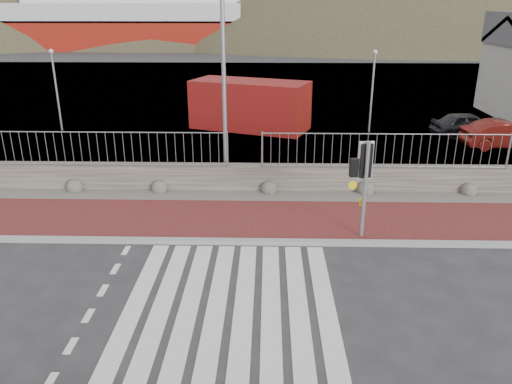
{
  "coord_description": "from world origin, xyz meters",
  "views": [
    {
      "loc": [
        0.8,
        -9.4,
        6.24
      ],
      "look_at": [
        0.49,
        3.0,
        1.53
      ],
      "focal_mm": 35.0,
      "sensor_mm": 36.0,
      "label": 1
    }
  ],
  "objects_px": {
    "streetlight": "(227,45)",
    "shipping_container": "(250,105)",
    "ferry": "(96,9)",
    "traffic_signal_far": "(365,170)",
    "car_a": "(468,124)",
    "car_b": "(505,134)"
  },
  "relations": [
    {
      "from": "streetlight",
      "to": "car_b",
      "type": "distance_m",
      "value": 13.88
    },
    {
      "from": "car_a",
      "to": "ferry",
      "type": "bearing_deg",
      "value": 27.71
    },
    {
      "from": "streetlight",
      "to": "car_a",
      "type": "distance_m",
      "value": 14.06
    },
    {
      "from": "shipping_container",
      "to": "car_a",
      "type": "bearing_deg",
      "value": 13.48
    },
    {
      "from": "car_b",
      "to": "streetlight",
      "type": "bearing_deg",
      "value": 108.98
    },
    {
      "from": "car_b",
      "to": "traffic_signal_far",
      "type": "bearing_deg",
      "value": 136.41
    },
    {
      "from": "streetlight",
      "to": "shipping_container",
      "type": "bearing_deg",
      "value": 97.43
    },
    {
      "from": "traffic_signal_far",
      "to": "streetlight",
      "type": "distance_m",
      "value": 6.79
    },
    {
      "from": "streetlight",
      "to": "traffic_signal_far",
      "type": "bearing_deg",
      "value": -38.74
    },
    {
      "from": "ferry",
      "to": "car_a",
      "type": "bearing_deg",
      "value": -56.13
    },
    {
      "from": "car_a",
      "to": "car_b",
      "type": "distance_m",
      "value": 2.31
    },
    {
      "from": "streetlight",
      "to": "car_b",
      "type": "bearing_deg",
      "value": 32.61
    },
    {
      "from": "car_a",
      "to": "streetlight",
      "type": "bearing_deg",
      "value": 116.04
    },
    {
      "from": "ferry",
      "to": "traffic_signal_far",
      "type": "distance_m",
      "value": 70.4
    },
    {
      "from": "ferry",
      "to": "streetlight",
      "type": "distance_m",
      "value": 64.48
    },
    {
      "from": "streetlight",
      "to": "car_b",
      "type": "xyz_separation_m",
      "value": [
        12.22,
        5.0,
        -4.29
      ]
    },
    {
      "from": "ferry",
      "to": "streetlight",
      "type": "bearing_deg",
      "value": -68.1
    },
    {
      "from": "traffic_signal_far",
      "to": "shipping_container",
      "type": "bearing_deg",
      "value": -82.52
    },
    {
      "from": "ferry",
      "to": "shipping_container",
      "type": "bearing_deg",
      "value": -64.49
    },
    {
      "from": "streetlight",
      "to": "shipping_container",
      "type": "relative_size",
      "value": 1.46
    },
    {
      "from": "car_b",
      "to": "shipping_container",
      "type": "bearing_deg",
      "value": 70.15
    },
    {
      "from": "car_a",
      "to": "car_b",
      "type": "xyz_separation_m",
      "value": [
        0.9,
        -2.13,
        0.03
      ]
    }
  ]
}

